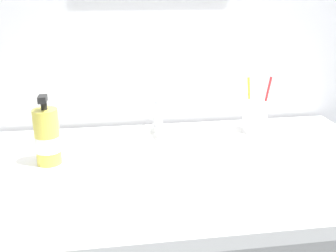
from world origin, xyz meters
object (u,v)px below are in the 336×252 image
Objects in this scene: toothbrush_cup at (255,115)px; soap_dispenser at (47,138)px; toothbrush_red at (267,97)px; faucet at (158,117)px; toothbrush_yellow at (249,96)px.

toothbrush_cup is 0.57× the size of soap_dispenser.
toothbrush_red is (0.02, -0.03, 0.07)m from toothbrush_cup.
faucet is 0.30m from toothbrush_cup.
toothbrush_yellow is (-0.02, 0.00, 0.06)m from toothbrush_cup.
toothbrush_yellow is at bearing 143.00° from toothbrush_red.
toothbrush_yellow is 0.05m from toothbrush_red.
faucet is at bearing 167.91° from toothbrush_red.
faucet is 0.29m from toothbrush_yellow.
faucet is 1.39× the size of toothbrush_cup.
toothbrush_cup is 0.07m from toothbrush_yellow.
faucet is at bearing 172.57° from toothbrush_yellow.
soap_dispenser is (-0.31, -0.19, 0.02)m from faucet.
soap_dispenser is (-0.59, -0.15, -0.04)m from toothbrush_yellow.
toothbrush_cup is (0.30, -0.04, 0.01)m from faucet.
toothbrush_yellow reaches higher than soap_dispenser.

